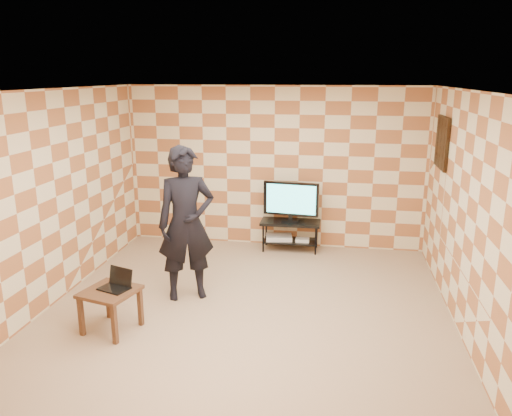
% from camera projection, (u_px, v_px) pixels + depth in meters
% --- Properties ---
extents(floor, '(5.00, 5.00, 0.00)m').
position_uv_depth(floor, '(248.00, 307.00, 6.35)').
color(floor, '#9D8667').
rests_on(floor, ground).
extents(wall_back, '(5.00, 0.02, 2.70)m').
position_uv_depth(wall_back, '(274.00, 168.00, 8.38)').
color(wall_back, beige).
rests_on(wall_back, ground).
extents(wall_front, '(5.00, 0.02, 2.70)m').
position_uv_depth(wall_front, '(187.00, 291.00, 3.61)').
color(wall_front, beige).
rests_on(wall_front, ground).
extents(wall_left, '(0.02, 5.00, 2.70)m').
position_uv_depth(wall_left, '(56.00, 197.00, 6.39)').
color(wall_left, beige).
rests_on(wall_left, ground).
extents(wall_right, '(0.02, 5.00, 2.70)m').
position_uv_depth(wall_right, '(466.00, 214.00, 5.61)').
color(wall_right, beige).
rests_on(wall_right, ground).
extents(ceiling, '(5.00, 5.00, 0.02)m').
position_uv_depth(ceiling, '(247.00, 90.00, 5.64)').
color(ceiling, white).
rests_on(ceiling, wall_back).
extents(wall_art, '(0.04, 0.72, 0.72)m').
position_uv_depth(wall_art, '(442.00, 142.00, 6.93)').
color(wall_art, black).
rests_on(wall_art, wall_right).
extents(tv_stand, '(0.99, 0.44, 0.50)m').
position_uv_depth(tv_stand, '(290.00, 229.00, 8.33)').
color(tv_stand, black).
rests_on(tv_stand, floor).
extents(tv, '(0.92, 0.20, 0.67)m').
position_uv_depth(tv, '(291.00, 200.00, 8.20)').
color(tv, black).
rests_on(tv, tv_stand).
extents(dvd_player, '(0.47, 0.37, 0.07)m').
position_uv_depth(dvd_player, '(279.00, 237.00, 8.40)').
color(dvd_player, silver).
rests_on(dvd_player, tv_stand).
extents(game_console, '(0.23, 0.16, 0.05)m').
position_uv_depth(game_console, '(302.00, 240.00, 8.30)').
color(game_console, silver).
rests_on(game_console, tv_stand).
extents(side_table, '(0.68, 0.68, 0.50)m').
position_uv_depth(side_table, '(110.00, 297.00, 5.68)').
color(side_table, '#382010').
rests_on(side_table, floor).
extents(laptop, '(0.40, 0.36, 0.22)m').
position_uv_depth(laptop, '(117.00, 284.00, 5.71)').
color(laptop, black).
rests_on(laptop, side_table).
extents(person, '(0.87, 0.74, 2.01)m').
position_uv_depth(person, '(186.00, 224.00, 6.41)').
color(person, black).
rests_on(person, floor).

